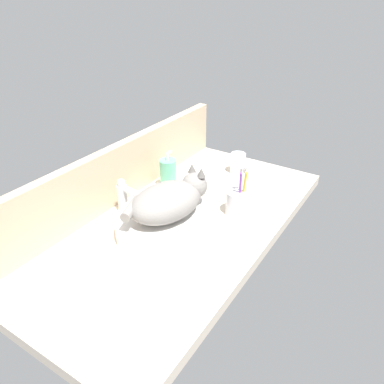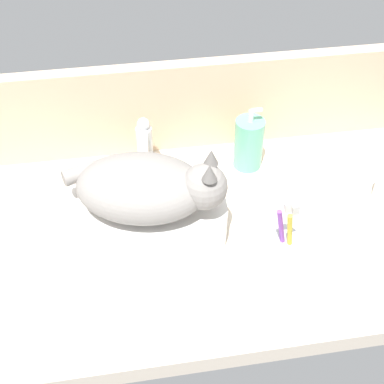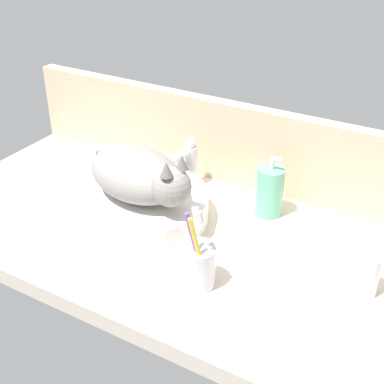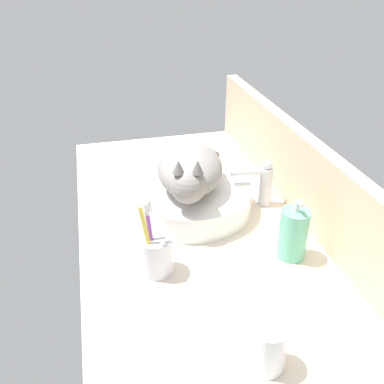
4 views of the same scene
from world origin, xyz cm
name	(u,v)px [view 2 (image 2 of 4)]	position (x,y,z in cm)	size (l,w,h in cm)	color
ground_plane	(186,234)	(0.00, 0.00, -2.00)	(121.10, 60.31, 4.00)	beige
backsplash_panel	(167,107)	(0.00, 28.36, 10.96)	(121.10, 3.60, 21.92)	#CCAD8C
sink_basin	(144,222)	(-8.42, -0.25, 3.48)	(33.27, 33.27, 6.95)	white
cat	(149,188)	(-7.07, -0.52, 12.71)	(30.95, 22.70, 14.00)	gray
faucet	(144,145)	(-6.28, 19.75, 7.30)	(3.96, 11.86, 13.60)	silver
soap_dispenser	(249,143)	(17.23, 17.98, 6.24)	(6.63, 6.63, 15.59)	#60B793
toothbrush_cup	(277,252)	(15.13, -13.38, 4.77)	(7.56, 7.56, 18.72)	silver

